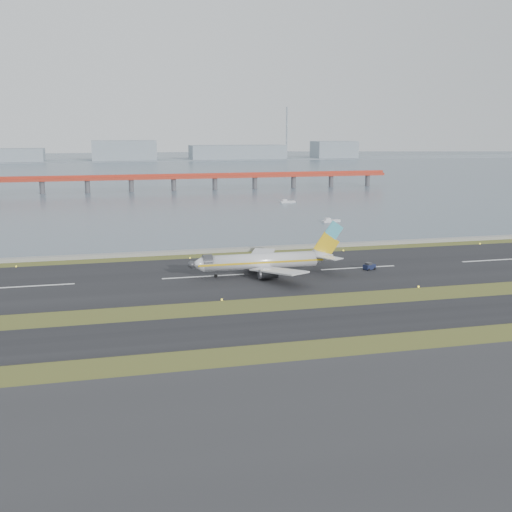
% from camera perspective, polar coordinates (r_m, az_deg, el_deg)
% --- Properties ---
extents(ground, '(1000.00, 1000.00, 0.00)m').
position_cam_1_polar(ground, '(126.42, -2.40, -4.86)').
color(ground, '#404D1B').
rests_on(ground, ground).
extents(apron_strip, '(1000.00, 50.00, 0.10)m').
position_cam_1_polar(apron_strip, '(76.97, 6.39, -15.91)').
color(apron_strip, '#2D2C2F').
rests_on(apron_strip, ground).
extents(taxiway_strip, '(1000.00, 18.00, 0.10)m').
position_cam_1_polar(taxiway_strip, '(115.19, -1.16, -6.45)').
color(taxiway_strip, black).
rests_on(taxiway_strip, ground).
extents(runway_strip, '(1000.00, 45.00, 0.10)m').
position_cam_1_polar(runway_strip, '(154.97, -4.68, -1.84)').
color(runway_strip, black).
rests_on(runway_strip, ground).
extents(seawall, '(1000.00, 2.50, 1.00)m').
position_cam_1_polar(seawall, '(183.90, -6.24, 0.36)').
color(seawall, gray).
rests_on(seawall, ground).
extents(bay_water, '(1400.00, 800.00, 1.30)m').
position_cam_1_polar(bay_water, '(580.50, -11.85, 7.57)').
color(bay_water, '#42535F').
rests_on(bay_water, ground).
extents(red_pier, '(260.00, 5.00, 10.20)m').
position_cam_1_polar(red_pier, '(372.65, -7.34, 6.90)').
color(red_pier, '#A52D1C').
rests_on(red_pier, ground).
extents(far_shoreline, '(1400.00, 80.00, 60.50)m').
position_cam_1_polar(far_shoreline, '(740.48, -11.37, 8.81)').
color(far_shoreline, gray).
rests_on(far_shoreline, ground).
extents(airliner, '(38.52, 32.89, 12.80)m').
position_cam_1_polar(airliner, '(155.89, 0.91, -0.45)').
color(airliner, silver).
rests_on(airliner, ground).
extents(pushback_tug, '(3.45, 2.73, 1.94)m').
position_cam_1_polar(pushback_tug, '(164.19, 10.03, -0.91)').
color(pushback_tug, '#151B39').
rests_on(pushback_tug, ground).
extents(workboat_near, '(7.46, 3.53, 1.74)m').
position_cam_1_polar(workboat_near, '(246.25, 6.63, 3.13)').
color(workboat_near, silver).
rests_on(workboat_near, ground).
extents(workboat_far, '(7.52, 3.03, 1.78)m').
position_cam_1_polar(workboat_far, '(309.24, 2.78, 4.84)').
color(workboat_far, silver).
rests_on(workboat_far, ground).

